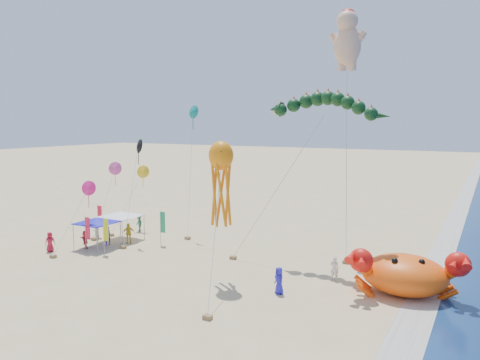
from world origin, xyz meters
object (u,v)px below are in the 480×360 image
Objects in this scene: cherub_kite at (347,39)px; crab_inflatable at (404,273)px; canopy_white at (121,214)px; canopy_blue at (97,220)px; dragon_kite at (323,109)px; octopus_kite at (221,177)px.

crab_inflatable is at bearing -51.67° from cherub_kite.
canopy_white is at bearing 175.49° from crab_inflatable.
crab_inflatable is 0.36× the size of cherub_kite.
canopy_white is (-0.12, 3.16, 0.00)m from canopy_blue.
cherub_kite reaches higher than dragon_kite.
cherub_kite is at bearing 17.60° from canopy_white.
cherub_kite is at bearing 64.58° from octopus_kite.
canopy_blue is 3.17m from canopy_white.
canopy_white is (-18.95, -1.49, -9.51)m from dragon_kite.
canopy_blue is (-18.83, -4.66, -9.51)m from dragon_kite.
crab_inflatable is 19.39m from cherub_kite.
octopus_kite reaches higher than crab_inflatable.
crab_inflatable is 2.04× the size of canopy_white.
dragon_kite is 7.45m from cherub_kite.
dragon_kite reaches higher than octopus_kite.
crab_inflatable is 2.18× the size of canopy_blue.
octopus_kite reaches higher than canopy_blue.
cherub_kite is 2.06× the size of octopus_kite.
dragon_kite is at bearing 13.89° from canopy_blue.
cherub_kite is 26.28m from canopy_blue.
octopus_kite is at bearing -115.42° from cherub_kite.
canopy_blue is (-19.22, -9.30, -15.32)m from cherub_kite.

